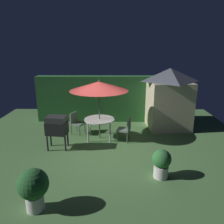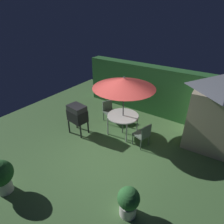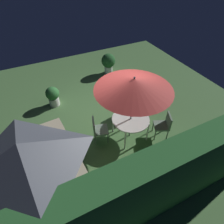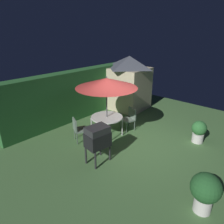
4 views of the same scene
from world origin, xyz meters
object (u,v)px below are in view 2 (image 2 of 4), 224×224
bbq_grill (77,114)px  potted_plant_by_shed (0,175)px  chair_near_shed (143,134)px  chair_far_side (109,110)px  garden_shed (219,110)px  potted_plant_by_grill (128,201)px  patio_umbrella (124,83)px  patio_table (123,117)px

bbq_grill → potted_plant_by_shed: (0.26, -3.12, -0.27)m
chair_near_shed → chair_far_side: bearing=159.1°
garden_shed → bbq_grill: bearing=-152.6°
potted_plant_by_grill → chair_near_shed: bearing=109.1°
patio_umbrella → patio_table: bearing=180.0°
potted_plant_by_shed → patio_table: bearing=74.0°
patio_umbrella → chair_near_shed: size_ratio=2.58×
chair_near_shed → garden_shed: bearing=39.3°
potted_plant_by_grill → patio_table: bearing=123.9°
bbq_grill → potted_plant_by_shed: size_ratio=1.21×
chair_far_side → patio_umbrella: bearing=-25.1°
patio_table → potted_plant_by_shed: 4.26m
garden_shed → potted_plant_by_shed: bearing=-127.5°
garden_shed → patio_umbrella: size_ratio=1.14×
garden_shed → potted_plant_by_grill: (-1.09, -4.08, -0.89)m
patio_table → chair_near_shed: size_ratio=1.32×
patio_umbrella → chair_far_side: (-1.00, 0.47, -1.56)m
chair_near_shed → potted_plant_by_shed: potted_plant_by_shed is taller
garden_shed → chair_far_side: 4.13m
chair_far_side → potted_plant_by_shed: 4.56m
garden_shed → chair_far_side: size_ratio=2.93×
garden_shed → chair_near_shed: 2.65m
potted_plant_by_grill → potted_plant_by_shed: bearing=-156.6°
potted_plant_by_shed → chair_near_shed: bearing=60.1°
patio_table → chair_near_shed: (1.01, -0.30, -0.21)m
garden_shed → chair_far_side: (-3.96, -0.83, -0.82)m
patio_table → bbq_grill: size_ratio=0.99×
bbq_grill → potted_plant_by_grill: bbq_grill is taller
bbq_grill → chair_near_shed: bbq_grill is taller
patio_table → garden_shed: bearing=23.7°
garden_shed → chair_near_shed: (-1.95, -1.60, -0.82)m
patio_table → chair_near_shed: chair_near_shed is taller
chair_far_side → potted_plant_by_shed: size_ratio=0.91×
chair_near_shed → potted_plant_by_shed: (-2.18, -3.79, 0.06)m
patio_umbrella → potted_plant_by_shed: (-1.17, -4.09, -1.51)m
bbq_grill → garden_shed: bearing=27.4°
garden_shed → patio_table: 3.29m
chair_far_side → potted_plant_by_shed: potted_plant_by_shed is taller
bbq_grill → chair_far_side: size_ratio=1.33×
patio_umbrella → potted_plant_by_grill: 3.72m
bbq_grill → potted_plant_by_grill: bearing=-28.7°
bbq_grill → potted_plant_by_grill: 3.78m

